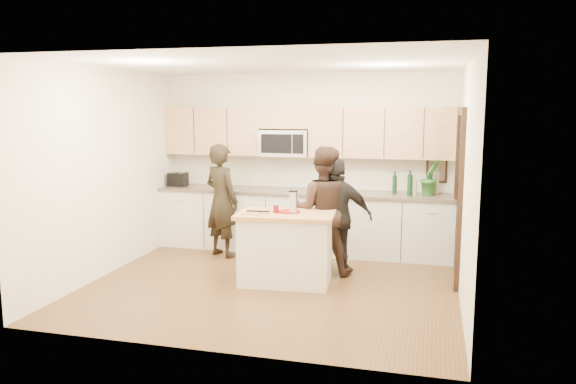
% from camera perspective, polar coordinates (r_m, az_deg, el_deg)
% --- Properties ---
extents(floor, '(4.50, 4.50, 0.00)m').
position_cam_1_polar(floor, '(7.12, -1.60, -9.36)').
color(floor, brown).
rests_on(floor, ground).
extents(room_shell, '(4.52, 4.02, 2.71)m').
position_cam_1_polar(room_shell, '(6.78, -1.66, 4.66)').
color(room_shell, beige).
rests_on(room_shell, ground).
extents(back_cabinetry, '(4.50, 0.66, 0.94)m').
position_cam_1_polar(back_cabinetry, '(8.58, 1.51, -2.95)').
color(back_cabinetry, beige).
rests_on(back_cabinetry, ground).
extents(upper_cabinetry, '(4.50, 0.33, 0.75)m').
position_cam_1_polar(upper_cabinetry, '(8.55, 1.99, 6.27)').
color(upper_cabinetry, tan).
rests_on(upper_cabinetry, ground).
extents(microwave, '(0.76, 0.41, 0.40)m').
position_cam_1_polar(microwave, '(8.60, -0.31, 5.01)').
color(microwave, silver).
rests_on(microwave, ground).
extents(doorway, '(0.06, 1.25, 2.20)m').
position_cam_1_polar(doorway, '(7.48, 17.00, 0.25)').
color(doorway, black).
rests_on(doorway, ground).
extents(framed_picture, '(0.30, 0.03, 0.38)m').
position_cam_1_polar(framed_picture, '(8.54, 14.86, 2.19)').
color(framed_picture, black).
rests_on(framed_picture, ground).
extents(dish_towel, '(0.34, 0.60, 0.48)m').
position_cam_1_polar(dish_towel, '(8.61, -4.94, -0.72)').
color(dish_towel, white).
rests_on(dish_towel, ground).
extents(island, '(1.25, 0.79, 0.90)m').
position_cam_1_polar(island, '(7.05, -0.25, -5.70)').
color(island, beige).
rests_on(island, ground).
extents(red_plate, '(0.29, 0.29, 0.02)m').
position_cam_1_polar(red_plate, '(7.00, 0.08, -2.00)').
color(red_plate, maroon).
rests_on(red_plate, island).
extents(box_grater, '(0.10, 0.07, 0.27)m').
position_cam_1_polar(box_grater, '(6.90, 0.53, -0.93)').
color(box_grater, silver).
rests_on(box_grater, red_plate).
extents(drink_glass, '(0.07, 0.07, 0.10)m').
position_cam_1_polar(drink_glass, '(6.95, -1.24, -1.75)').
color(drink_glass, maroon).
rests_on(drink_glass, island).
extents(cutting_board, '(0.24, 0.22, 0.02)m').
position_cam_1_polar(cutting_board, '(6.91, -3.74, -2.16)').
color(cutting_board, tan).
rests_on(cutting_board, island).
extents(tongs, '(0.29, 0.05, 0.02)m').
position_cam_1_polar(tongs, '(6.94, -3.04, -1.96)').
color(tongs, black).
rests_on(tongs, cutting_board).
extents(knife, '(0.19, 0.04, 0.01)m').
position_cam_1_polar(knife, '(6.85, -3.51, -2.14)').
color(knife, silver).
rests_on(knife, cutting_board).
extents(toaster, '(0.28, 0.21, 0.22)m').
position_cam_1_polar(toaster, '(9.14, -11.12, 1.27)').
color(toaster, black).
rests_on(toaster, back_cabinetry).
extents(bottle_cluster, '(0.66, 0.36, 0.39)m').
position_cam_1_polar(bottle_cluster, '(8.28, 13.13, 0.93)').
color(bottle_cluster, black).
rests_on(bottle_cluster, back_cabinetry).
extents(orchid, '(0.37, 0.37, 0.53)m').
position_cam_1_polar(orchid, '(8.28, 14.26, 1.49)').
color(orchid, '#357F32').
rests_on(orchid, back_cabinetry).
extents(woman_left, '(0.72, 0.63, 1.67)m').
position_cam_1_polar(woman_left, '(8.31, -6.76, -0.86)').
color(woman_left, black).
rests_on(woman_left, ground).
extents(woman_center, '(0.86, 0.69, 1.70)m').
position_cam_1_polar(woman_center, '(7.41, 3.58, -1.89)').
color(woman_center, '#2F1F17').
rests_on(woman_center, ground).
extents(woman_right, '(0.93, 0.45, 1.54)m').
position_cam_1_polar(woman_right, '(7.39, 5.06, -2.54)').
color(woman_right, black).
rests_on(woman_right, ground).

